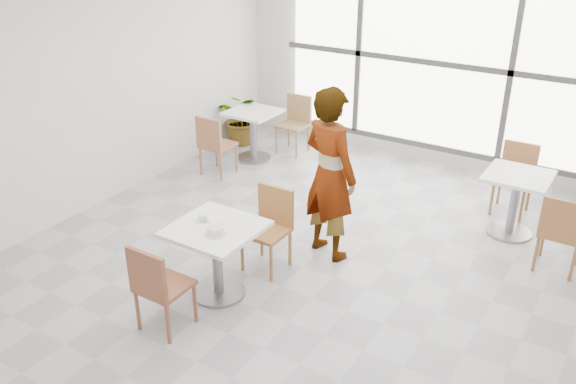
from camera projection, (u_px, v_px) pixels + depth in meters
The scene contains 17 objects.
floor at pixel (303, 267), 6.40m from camera, with size 7.00×7.00×0.00m, color #9E9EA5.
wall_back at pixel (432, 61), 8.43m from camera, with size 6.00×6.00×0.00m, color silver.
wall_left at pixel (89, 88), 7.20m from camera, with size 7.00×7.00×0.00m, color silver.
window at pixel (431, 62), 8.38m from camera, with size 4.60×0.07×2.52m.
main_table at pixel (216, 248), 5.73m from camera, with size 0.80×0.80×0.75m.
chair_near at pixel (157, 284), 5.23m from camera, with size 0.42×0.42×0.87m.
chair_far at pixel (270, 223), 6.24m from camera, with size 0.42×0.42×0.87m.
oatmeal_bowl at pixel (216, 230), 5.49m from camera, with size 0.21×0.21×0.09m.
coffee_cup at pixel (203, 218), 5.74m from camera, with size 0.16×0.13×0.07m.
person at pixel (330, 174), 6.27m from camera, with size 0.69×0.45×1.88m, color black.
bg_table_left at pixel (253, 128), 8.93m from camera, with size 0.70×0.70×0.75m.
bg_table_right at pixel (515, 196), 6.85m from camera, with size 0.70×0.70×0.75m.
bg_chair_left_near at pixel (214, 142), 8.36m from camera, with size 0.42×0.42×0.87m.
bg_chair_left_far at pixel (295, 120), 9.23m from camera, with size 0.42×0.42×0.87m.
bg_chair_right_near at pixel (561, 230), 6.10m from camera, with size 0.42×0.42×0.87m.
bg_chair_right_far at pixel (516, 173), 7.38m from camera, with size 0.42×0.42×0.87m.
plant_left at pixel (243, 118), 9.54m from camera, with size 0.76×0.66×0.84m, color #41833C.
Camera 1 is at (2.76, -4.69, 3.47)m, focal length 37.57 mm.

